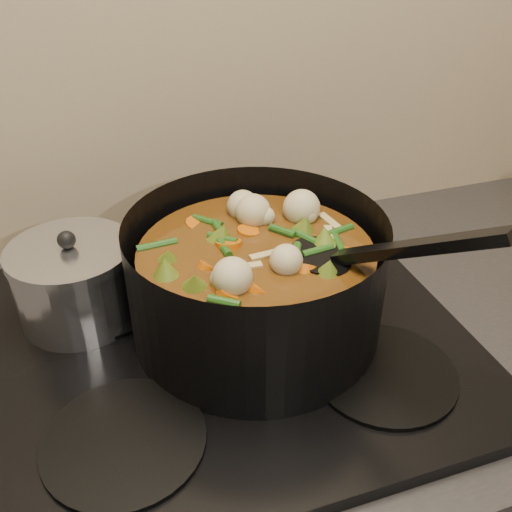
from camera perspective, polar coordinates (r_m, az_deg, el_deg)
name	(u,v)px	position (r m, az deg, el deg)	size (l,w,h in m)	color
stovetop	(231,341)	(0.78, -2.51, -8.46)	(0.62, 0.54, 0.03)	black
stockpot	(257,281)	(0.74, 0.05, -2.55)	(0.41, 0.44, 0.24)	black
saucepan	(75,282)	(0.82, -17.61, -2.48)	(0.17, 0.17, 0.14)	silver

